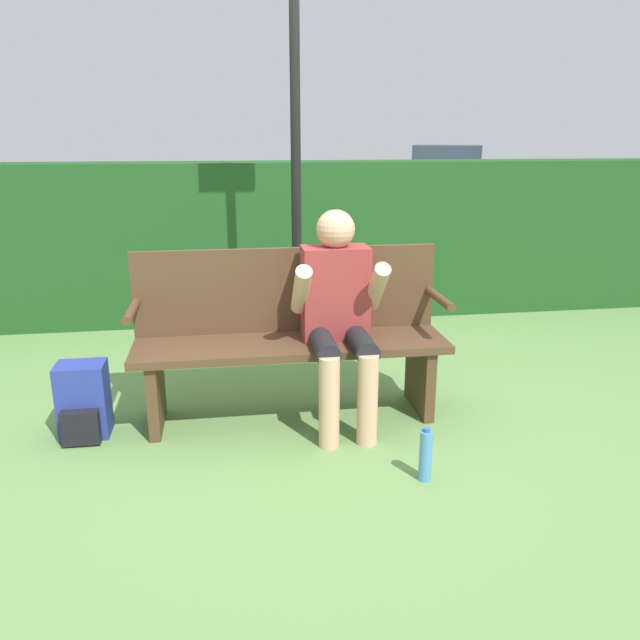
{
  "coord_description": "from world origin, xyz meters",
  "views": [
    {
      "loc": [
        -0.35,
        -3.36,
        1.61
      ],
      "look_at": [
        0.15,
        -0.1,
        0.62
      ],
      "focal_mm": 35.0,
      "sensor_mm": 36.0,
      "label": 1
    }
  ],
  "objects_px": {
    "park_bench": "(290,334)",
    "signpost": "(296,138)",
    "parked_car": "(446,176)",
    "backpack": "(83,402)",
    "water_bottle": "(426,455)",
    "person_seated": "(338,308)"
  },
  "relations": [
    {
      "from": "parked_car",
      "to": "backpack",
      "type": "bearing_deg",
      "value": 172.98
    },
    {
      "from": "park_bench",
      "to": "parked_car",
      "type": "distance_m",
      "value": 12.14
    },
    {
      "from": "water_bottle",
      "to": "parked_car",
      "type": "distance_m",
      "value": 12.74
    },
    {
      "from": "person_seated",
      "to": "signpost",
      "type": "relative_size",
      "value": 0.43
    },
    {
      "from": "signpost",
      "to": "parked_car",
      "type": "height_order",
      "value": "signpost"
    },
    {
      "from": "backpack",
      "to": "signpost",
      "type": "height_order",
      "value": "signpost"
    },
    {
      "from": "park_bench",
      "to": "signpost",
      "type": "xyz_separation_m",
      "value": [
        0.16,
        0.97,
        1.09
      ]
    },
    {
      "from": "park_bench",
      "to": "signpost",
      "type": "bearing_deg",
      "value": 80.85
    },
    {
      "from": "signpost",
      "to": "water_bottle",
      "type": "bearing_deg",
      "value": -77.69
    },
    {
      "from": "backpack",
      "to": "parked_car",
      "type": "xyz_separation_m",
      "value": [
        6.07,
        11.23,
        0.46
      ]
    },
    {
      "from": "person_seated",
      "to": "water_bottle",
      "type": "bearing_deg",
      "value": -67.87
    },
    {
      "from": "park_bench",
      "to": "signpost",
      "type": "relative_size",
      "value": 0.64
    },
    {
      "from": "backpack",
      "to": "parked_car",
      "type": "height_order",
      "value": "parked_car"
    },
    {
      "from": "person_seated",
      "to": "backpack",
      "type": "relative_size",
      "value": 2.9
    },
    {
      "from": "backpack",
      "to": "signpost",
      "type": "bearing_deg",
      "value": 39.97
    },
    {
      "from": "park_bench",
      "to": "signpost",
      "type": "distance_m",
      "value": 1.47
    },
    {
      "from": "park_bench",
      "to": "parked_car",
      "type": "bearing_deg",
      "value": 66.13
    },
    {
      "from": "backpack",
      "to": "parked_car",
      "type": "relative_size",
      "value": 0.1
    },
    {
      "from": "parked_car",
      "to": "signpost",
      "type": "bearing_deg",
      "value": 176.23
    },
    {
      "from": "park_bench",
      "to": "person_seated",
      "type": "bearing_deg",
      "value": -26.89
    },
    {
      "from": "water_bottle",
      "to": "parked_car",
      "type": "bearing_deg",
      "value": 70.0
    },
    {
      "from": "park_bench",
      "to": "water_bottle",
      "type": "xyz_separation_m",
      "value": [
        0.56,
        -0.86,
        -0.36
      ]
    }
  ]
}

